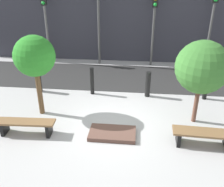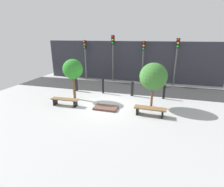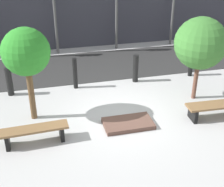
% 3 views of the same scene
% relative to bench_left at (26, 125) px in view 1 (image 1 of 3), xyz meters
% --- Properties ---
extents(ground_plane, '(18.00, 18.00, 0.00)m').
position_rel_bench_left_xyz_m(ground_plane, '(2.55, 0.78, -0.32)').
color(ground_plane, '#AFAFAF').
extents(road_strip, '(18.00, 3.19, 0.01)m').
position_rel_bench_left_xyz_m(road_strip, '(2.55, 4.79, -0.32)').
color(road_strip, '#2B2B2B').
rests_on(road_strip, ground).
extents(building_facade, '(16.20, 0.50, 3.62)m').
position_rel_bench_left_xyz_m(building_facade, '(2.55, 7.45, 1.49)').
color(building_facade, '#33333D').
rests_on(building_facade, ground).
extents(bench_left, '(1.74, 0.48, 0.45)m').
position_rel_bench_left_xyz_m(bench_left, '(0.00, 0.00, 0.00)').
color(bench_left, black).
rests_on(bench_left, ground).
extents(bench_right, '(1.70, 0.55, 0.45)m').
position_rel_bench_left_xyz_m(bench_right, '(5.10, 0.00, -0.00)').
color(bench_right, black).
rests_on(bench_right, ground).
extents(planter_bed, '(1.38, 0.80, 0.12)m').
position_rel_bench_left_xyz_m(planter_bed, '(2.55, 0.20, -0.26)').
color(planter_bed, brown).
rests_on(planter_bed, ground).
extents(tree_behind_left_bench, '(1.30, 1.30, 2.69)m').
position_rel_bench_left_xyz_m(tree_behind_left_bench, '(-0.00, 1.26, 1.69)').
color(tree_behind_left_bench, brown).
rests_on(tree_behind_left_bench, ground).
extents(tree_behind_right_bench, '(1.60, 1.60, 2.66)m').
position_rel_bench_left_xyz_m(tree_behind_right_bench, '(5.10, 1.26, 1.53)').
color(tree_behind_right_bench, brown).
rests_on(tree_behind_right_bench, ground).
extents(bollard_far_left, '(0.21, 0.21, 0.96)m').
position_rel_bench_left_xyz_m(bollard_far_left, '(-0.71, 2.94, 0.16)').
color(bollard_far_left, black).
rests_on(bollard_far_left, ground).
extents(bollard_left, '(0.15, 0.15, 1.09)m').
position_rel_bench_left_xyz_m(bollard_left, '(1.46, 2.94, 0.22)').
color(bollard_left, black).
rests_on(bollard_left, ground).
extents(bollard_center, '(0.20, 0.20, 1.01)m').
position_rel_bench_left_xyz_m(bollard_center, '(3.64, 2.94, 0.18)').
color(bollard_center, black).
rests_on(bollard_center, ground).
extents(bollard_right, '(0.16, 0.16, 0.96)m').
position_rel_bench_left_xyz_m(bollard_right, '(5.82, 2.94, 0.15)').
color(bollard_right, black).
rests_on(bollard_right, ground).
extents(traffic_light_west, '(0.28, 0.27, 3.68)m').
position_rel_bench_left_xyz_m(traffic_light_west, '(-1.53, 6.67, 2.22)').
color(traffic_light_west, slate).
rests_on(traffic_light_west, ground).
extents(traffic_light_mid_west, '(0.28, 0.27, 4.13)m').
position_rel_bench_left_xyz_m(traffic_light_mid_west, '(1.19, 6.67, 2.51)').
color(traffic_light_mid_west, '#515151').
rests_on(traffic_light_mid_west, ground).
extents(traffic_light_mid_east, '(0.28, 0.27, 3.67)m').
position_rel_bench_left_xyz_m(traffic_light_mid_east, '(3.91, 6.67, 2.21)').
color(traffic_light_mid_east, '#4F4F4F').
rests_on(traffic_light_mid_east, ground).
extents(traffic_light_east, '(0.28, 0.27, 3.91)m').
position_rel_bench_left_xyz_m(traffic_light_east, '(6.63, 6.67, 2.36)').
color(traffic_light_east, '#4E4E4E').
rests_on(traffic_light_east, ground).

